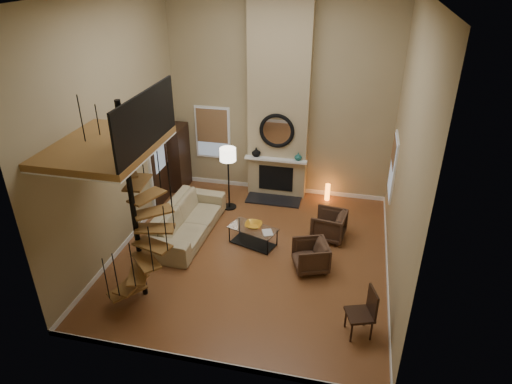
% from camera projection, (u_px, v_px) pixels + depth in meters
% --- Properties ---
extents(ground, '(6.00, 6.50, 0.01)m').
position_uv_depth(ground, '(252.00, 254.00, 10.45)').
color(ground, '#93592F').
rests_on(ground, ground).
extents(back_wall, '(6.00, 0.02, 5.50)m').
position_uv_depth(back_wall, '(280.00, 97.00, 11.95)').
color(back_wall, tan).
rests_on(back_wall, ground).
extents(front_wall, '(6.00, 0.02, 5.50)m').
position_uv_depth(front_wall, '(198.00, 227.00, 6.36)').
color(front_wall, tan).
rests_on(front_wall, ground).
extents(left_wall, '(0.02, 6.50, 5.50)m').
position_uv_depth(left_wall, '(115.00, 130.00, 9.75)').
color(left_wall, tan).
rests_on(left_wall, ground).
extents(right_wall, '(0.02, 6.50, 5.50)m').
position_uv_depth(right_wall, '(407.00, 155.00, 8.56)').
color(right_wall, tan).
rests_on(right_wall, ground).
extents(baseboard_back, '(6.00, 0.02, 0.12)m').
position_uv_depth(baseboard_back, '(278.00, 188.00, 13.21)').
color(baseboard_back, white).
rests_on(baseboard_back, ground).
extents(baseboard_front, '(6.00, 0.02, 0.12)m').
position_uv_depth(baseboard_front, '(208.00, 362.00, 7.64)').
color(baseboard_front, white).
rests_on(baseboard_front, ground).
extents(baseboard_left, '(0.02, 6.50, 0.12)m').
position_uv_depth(baseboard_left, '(132.00, 236.00, 11.01)').
color(baseboard_left, white).
rests_on(baseboard_left, ground).
extents(baseboard_right, '(0.02, 6.50, 0.12)m').
position_uv_depth(baseboard_right, '(387.00, 270.00, 9.83)').
color(baseboard_right, white).
rests_on(baseboard_right, ground).
extents(chimney_breast, '(1.60, 0.38, 5.50)m').
position_uv_depth(chimney_breast, '(279.00, 99.00, 11.79)').
color(chimney_breast, tan).
rests_on(chimney_breast, ground).
extents(hearth, '(1.50, 0.60, 0.04)m').
position_uv_depth(hearth, '(273.00, 200.00, 12.65)').
color(hearth, black).
rests_on(hearth, ground).
extents(firebox, '(0.95, 0.02, 0.72)m').
position_uv_depth(firebox, '(276.00, 178.00, 12.65)').
color(firebox, black).
rests_on(firebox, chimney_breast).
extents(mantel, '(1.70, 0.18, 0.06)m').
position_uv_depth(mantel, '(276.00, 160.00, 12.30)').
color(mantel, white).
rests_on(mantel, chimney_breast).
extents(mirror_frame, '(0.94, 0.10, 0.94)m').
position_uv_depth(mirror_frame, '(277.00, 131.00, 11.97)').
color(mirror_frame, black).
rests_on(mirror_frame, chimney_breast).
extents(mirror_disc, '(0.80, 0.01, 0.80)m').
position_uv_depth(mirror_disc, '(277.00, 131.00, 11.98)').
color(mirror_disc, white).
rests_on(mirror_disc, chimney_breast).
extents(vase_left, '(0.24, 0.24, 0.25)m').
position_uv_depth(vase_left, '(256.00, 152.00, 12.37)').
color(vase_left, black).
rests_on(vase_left, mantel).
extents(vase_right, '(0.20, 0.20, 0.21)m').
position_uv_depth(vase_right, '(298.00, 157.00, 12.15)').
color(vase_right, '#18544E').
rests_on(vase_right, mantel).
extents(window_back, '(1.02, 0.06, 1.52)m').
position_uv_depth(window_back, '(213.00, 132.00, 12.83)').
color(window_back, white).
rests_on(window_back, back_wall).
extents(window_right, '(0.06, 1.02, 1.52)m').
position_uv_depth(window_right, '(393.00, 166.00, 10.82)').
color(window_right, white).
rests_on(window_right, right_wall).
extents(entry_door, '(0.10, 1.05, 2.16)m').
position_uv_depth(entry_door, '(159.00, 168.00, 12.09)').
color(entry_door, white).
rests_on(entry_door, ground).
extents(loft, '(1.70, 2.20, 1.09)m').
position_uv_depth(loft, '(111.00, 144.00, 7.78)').
color(loft, olive).
rests_on(loft, left_wall).
extents(spiral_stair, '(1.47, 1.47, 4.06)m').
position_uv_depth(spiral_stair, '(136.00, 218.00, 8.42)').
color(spiral_stair, black).
rests_on(spiral_stair, ground).
extents(hutch, '(0.39, 0.83, 1.85)m').
position_uv_depth(hutch, '(179.00, 157.00, 12.93)').
color(hutch, black).
rests_on(hutch, ground).
extents(sofa, '(1.15, 2.74, 0.79)m').
position_uv_depth(sofa, '(187.00, 220.00, 11.01)').
color(sofa, tan).
rests_on(sofa, ground).
extents(armchair_near, '(0.86, 0.84, 0.69)m').
position_uv_depth(armchair_near, '(332.00, 226.00, 10.85)').
color(armchair_near, '#452D1F').
rests_on(armchair_near, ground).
extents(armchair_far, '(0.92, 0.90, 0.65)m').
position_uv_depth(armchair_far, '(314.00, 256.00, 9.80)').
color(armchair_far, '#452D1F').
rests_on(armchair_far, ground).
extents(coffee_table, '(1.23, 0.87, 0.43)m').
position_uv_depth(coffee_table, '(253.00, 234.00, 10.66)').
color(coffee_table, silver).
rests_on(coffee_table, ground).
extents(bowl, '(0.40, 0.40, 0.10)m').
position_uv_depth(bowl, '(253.00, 225.00, 10.60)').
color(bowl, gold).
rests_on(bowl, coffee_table).
extents(book, '(0.32, 0.36, 0.03)m').
position_uv_depth(book, '(266.00, 233.00, 10.38)').
color(book, gray).
rests_on(book, coffee_table).
extents(floor_lamp, '(0.42, 0.42, 1.73)m').
position_uv_depth(floor_lamp, '(228.00, 159.00, 11.67)').
color(floor_lamp, black).
rests_on(floor_lamp, ground).
extents(accent_lamp, '(0.13, 0.13, 0.47)m').
position_uv_depth(accent_lamp, '(327.00, 192.00, 12.57)').
color(accent_lamp, orange).
rests_on(accent_lamp, ground).
extents(side_chair, '(0.58, 0.58, 0.97)m').
position_uv_depth(side_chair, '(365.00, 311.00, 8.06)').
color(side_chair, black).
rests_on(side_chair, ground).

